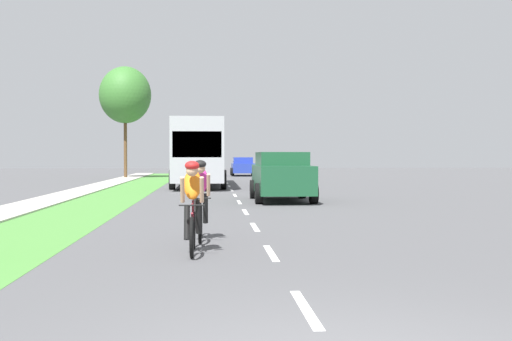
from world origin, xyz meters
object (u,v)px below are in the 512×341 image
at_px(cyclist_lead, 193,206).
at_px(sedan_blue, 243,166).
at_px(cyclist_trailing, 200,199).
at_px(suv_dark_green, 282,175).
at_px(street_tree_far, 125,95).
at_px(bus_silver, 199,150).
at_px(pickup_white, 202,164).

height_order(cyclist_lead, sedan_blue, cyclist_lead).
height_order(cyclist_trailing, suv_dark_green, suv_dark_green).
xyz_separation_m(sedan_blue, street_tree_far, (-8.95, -4.64, 5.37)).
distance_m(bus_silver, sedan_blue, 17.95).
distance_m(cyclist_trailing, pickup_white, 50.58).
distance_m(cyclist_trailing, sedan_blue, 40.41).
height_order(cyclist_lead, cyclist_trailing, same).
distance_m(suv_dark_green, bus_silver, 12.35).
xyz_separation_m(bus_silver, sedan_blue, (3.29, 17.60, -1.21)).
bearing_deg(cyclist_trailing, cyclist_lead, -93.50).
distance_m(cyclist_lead, pickup_white, 52.30).
bearing_deg(street_tree_far, suv_dark_green, -70.31).
bearing_deg(pickup_white, sedan_blue, -71.03).
xyz_separation_m(cyclist_lead, bus_silver, (-0.30, 24.43, 1.17)).
relative_size(sedan_blue, pickup_white, 0.84).
relative_size(pickup_white, street_tree_far, 0.62).
distance_m(bus_silver, street_tree_far, 14.74).
xyz_separation_m(sedan_blue, pickup_white, (-3.53, 10.27, 0.06)).
height_order(bus_silver, pickup_white, bus_silver).
height_order(suv_dark_green, pickup_white, suv_dark_green).
height_order(cyclist_trailing, pickup_white, pickup_white).
bearing_deg(cyclist_lead, pickup_white, 90.60).
xyz_separation_m(cyclist_trailing, pickup_white, (-0.65, 50.58, 0.02)).
relative_size(cyclist_trailing, bus_silver, 0.15).
relative_size(sedan_blue, street_tree_far, 0.52).
bearing_deg(bus_silver, street_tree_far, 113.62).
height_order(cyclist_trailing, sedan_blue, cyclist_trailing).
bearing_deg(cyclist_trailing, pickup_white, 90.74).
distance_m(cyclist_lead, sedan_blue, 42.14).
height_order(cyclist_lead, suv_dark_green, suv_dark_green).
bearing_deg(cyclist_lead, bus_silver, 90.70).
bearing_deg(sedan_blue, cyclist_lead, -94.06).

